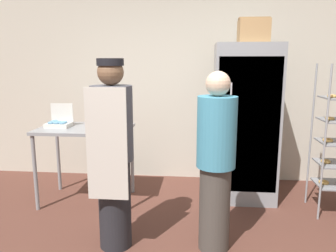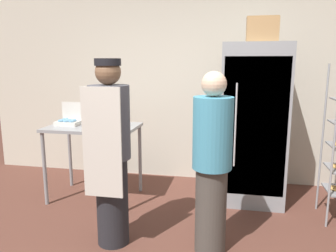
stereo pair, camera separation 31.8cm
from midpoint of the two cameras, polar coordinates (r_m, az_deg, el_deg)
back_wall at (r=4.73m, az=1.08°, el=7.24°), size 6.40×0.12×2.74m
refrigerator at (r=4.08m, az=11.02°, el=0.49°), size 0.76×0.70×1.90m
prep_counter at (r=4.07m, az=-16.40°, el=-1.79°), size 1.07×0.70×0.92m
donut_box at (r=4.17m, az=-20.59°, el=0.47°), size 0.28×0.23×0.27m
blender_pitcher at (r=4.40m, az=-19.37°, el=1.89°), size 0.13×0.13×0.24m
cardboard_storage_box at (r=3.95m, az=12.36°, el=15.89°), size 0.34×0.32×0.28m
person_baker at (r=2.97m, az=-12.62°, el=-4.65°), size 0.36×0.38×1.71m
person_customer at (r=2.89m, az=5.21°, el=-6.30°), size 0.34×0.34×1.61m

